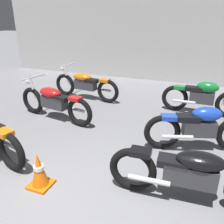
{
  "coord_description": "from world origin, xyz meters",
  "views": [
    {
      "loc": [
        1.62,
        -1.79,
        2.32
      ],
      "look_at": [
        0.0,
        2.24,
        0.55
      ],
      "focal_mm": 38.08,
      "sensor_mm": 36.0,
      "label": 1
    }
  ],
  "objects_px": {
    "motorcycle_right_row_1": "(200,127)",
    "motorcycle_left_row_1": "(54,101)",
    "motorcycle_right_row_2": "(202,97)",
    "traffic_cone": "(39,171)",
    "motorcycle_right_row_0": "(191,173)",
    "motorcycle_left_row_2": "(85,84)"
  },
  "relations": [
    {
      "from": "motorcycle_right_row_0",
      "to": "motorcycle_left_row_2",
      "type": "bearing_deg",
      "value": 134.9
    },
    {
      "from": "motorcycle_right_row_0",
      "to": "motorcycle_right_row_1",
      "type": "bearing_deg",
      "value": 88.94
    },
    {
      "from": "motorcycle_left_row_1",
      "to": "motorcycle_left_row_2",
      "type": "bearing_deg",
      "value": 91.28
    },
    {
      "from": "motorcycle_left_row_1",
      "to": "motorcycle_right_row_2",
      "type": "height_order",
      "value": "motorcycle_left_row_1"
    },
    {
      "from": "motorcycle_right_row_2",
      "to": "traffic_cone",
      "type": "height_order",
      "value": "motorcycle_right_row_2"
    },
    {
      "from": "motorcycle_right_row_0",
      "to": "motorcycle_right_row_2",
      "type": "height_order",
      "value": "motorcycle_right_row_0"
    },
    {
      "from": "motorcycle_right_row_0",
      "to": "traffic_cone",
      "type": "bearing_deg",
      "value": -166.71
    },
    {
      "from": "motorcycle_left_row_1",
      "to": "motorcycle_right_row_1",
      "type": "height_order",
      "value": "motorcycle_left_row_1"
    },
    {
      "from": "motorcycle_left_row_1",
      "to": "motorcycle_left_row_2",
      "type": "height_order",
      "value": "same"
    },
    {
      "from": "motorcycle_left_row_2",
      "to": "motorcycle_right_row_1",
      "type": "distance_m",
      "value": 3.76
    },
    {
      "from": "motorcycle_right_row_0",
      "to": "traffic_cone",
      "type": "relative_size",
      "value": 4.02
    },
    {
      "from": "motorcycle_left_row_2",
      "to": "motorcycle_right_row_2",
      "type": "xyz_separation_m",
      "value": [
        3.26,
        0.01,
        0.01
      ]
    },
    {
      "from": "motorcycle_left_row_2",
      "to": "traffic_cone",
      "type": "distance_m",
      "value": 3.96
    },
    {
      "from": "motorcycle_left_row_1",
      "to": "motorcycle_right_row_0",
      "type": "bearing_deg",
      "value": -27.1
    },
    {
      "from": "motorcycle_left_row_2",
      "to": "motorcycle_right_row_0",
      "type": "height_order",
      "value": "same"
    },
    {
      "from": "motorcycle_right_row_0",
      "to": "motorcycle_right_row_1",
      "type": "relative_size",
      "value": 1.14
    },
    {
      "from": "motorcycle_right_row_1",
      "to": "motorcycle_left_row_1",
      "type": "bearing_deg",
      "value": 176.5
    },
    {
      "from": "motorcycle_left_row_2",
      "to": "motorcycle_right_row_2",
      "type": "distance_m",
      "value": 3.26
    },
    {
      "from": "motorcycle_right_row_2",
      "to": "traffic_cone",
      "type": "bearing_deg",
      "value": -118.12
    },
    {
      "from": "motorcycle_left_row_1",
      "to": "traffic_cone",
      "type": "height_order",
      "value": "motorcycle_left_row_1"
    },
    {
      "from": "motorcycle_left_row_2",
      "to": "motorcycle_left_row_1",
      "type": "bearing_deg",
      "value": -88.72
    },
    {
      "from": "motorcycle_right_row_0",
      "to": "motorcycle_right_row_2",
      "type": "xyz_separation_m",
      "value": [
        -0.01,
        3.29,
        0.01
      ]
    }
  ]
}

